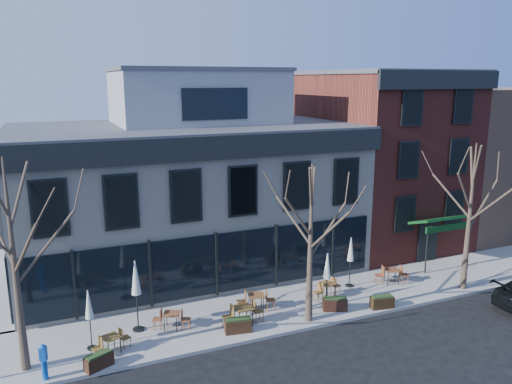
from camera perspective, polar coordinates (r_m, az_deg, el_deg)
name	(u,v)px	position (r m, az deg, el deg)	size (l,w,h in m)	color
ground	(217,300)	(25.24, -4.51, -12.17)	(120.00, 120.00, 0.00)	black
sidewalk_front	(295,305)	(24.56, 4.52, -12.71)	(33.50, 4.70, 0.15)	gray
corner_building	(188,186)	(28.40, -7.78, 0.65)	(18.39, 10.39, 11.10)	beige
red_brick_building	(379,157)	(33.83, 13.87, 3.90)	(8.20, 11.78, 11.18)	maroon
bg_building	(480,156)	(41.34, 24.20, 3.80)	(12.00, 12.00, 10.00)	#8C664C
tree_corner	(15,264)	(19.68, -25.86, -7.44)	(3.93, 3.98, 7.92)	#382B21
tree_mid	(311,242)	(21.63, 6.27, -5.71)	(3.50, 3.55, 7.04)	#382B21
tree_right	(470,215)	(26.98, 23.26, -2.46)	(3.72, 3.77, 7.48)	#382B21
call_box	(44,360)	(20.10, -23.09, -17.30)	(0.29, 0.28, 1.39)	#0E4BB6
cafe_set_0	(111,342)	(21.09, -16.22, -16.19)	(1.64, 0.96, 0.85)	brown
cafe_set_1	(172,319)	(22.33, -9.63, -14.10)	(1.67, 1.06, 0.87)	brown
cafe_set_2	(243,313)	(22.33, -1.47, -13.71)	(1.92, 0.79, 1.00)	brown
cafe_set_3	(256,300)	(23.57, 0.01, -12.28)	(1.86, 0.89, 0.96)	brown
cafe_set_4	(327,288)	(25.11, 8.10, -10.85)	(1.77, 0.93, 0.91)	brown
cafe_set_5	(392,275)	(27.40, 15.25, -9.09)	(1.84, 1.02, 0.95)	brown
umbrella_0	(89,308)	(21.02, -18.56, -12.43)	(0.40, 0.40, 2.49)	black
umbrella_1	(136,282)	(21.76, -13.58, -9.91)	(0.50, 0.50, 3.13)	black
umbrella_3	(327,269)	(23.75, 8.14, -8.69)	(0.42, 0.42, 2.60)	black
umbrella_4	(351,252)	(26.09, 10.77, -6.74)	(0.42, 0.42, 2.64)	black
planter_0	(99,361)	(20.33, -17.52, -17.91)	(1.12, 0.82, 0.58)	black
planter_1	(238,325)	(21.83, -2.07, -14.97)	(1.19, 0.63, 0.63)	black
planter_2	(335,304)	(23.95, 9.00, -12.50)	(1.21, 0.82, 0.63)	black
planter_3	(382,302)	(24.60, 14.21, -12.07)	(1.14, 0.61, 0.61)	black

